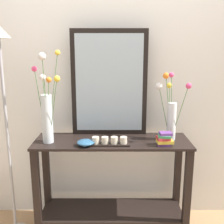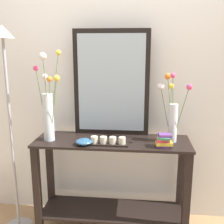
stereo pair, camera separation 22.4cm
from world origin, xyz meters
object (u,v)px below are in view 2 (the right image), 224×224
at_px(vase_right, 172,112).
at_px(candle_tray, 108,141).
at_px(decorative_bowl, 84,142).
at_px(book_stack, 164,141).
at_px(floor_lamp, 8,98).
at_px(mirror_leaning, 111,83).
at_px(tall_vase_left, 48,109).
at_px(console_table, 112,178).

bearing_deg(vase_right, candle_tray, -163.99).
xyz_separation_m(decorative_bowl, book_stack, (0.62, 0.01, 0.02)).
bearing_deg(decorative_bowl, floor_lamp, 174.05).
xyz_separation_m(mirror_leaning, tall_vase_left, (-0.49, -0.23, -0.19)).
xyz_separation_m(decorative_bowl, floor_lamp, (-0.64, 0.07, 0.32)).
bearing_deg(vase_right, floor_lamp, -175.79).
bearing_deg(mirror_leaning, decorative_bowl, -120.73).
bearing_deg(vase_right, mirror_leaning, 164.20).
height_order(mirror_leaning, tall_vase_left, mirror_leaning).
relative_size(console_table, decorative_bowl, 9.28).
distance_m(console_table, mirror_leaning, 0.82).
bearing_deg(tall_vase_left, book_stack, -4.10).
relative_size(vase_right, decorative_bowl, 4.03).
distance_m(candle_tray, decorative_bowl, 0.19).
xyz_separation_m(candle_tray, book_stack, (0.43, -0.01, 0.02)).
bearing_deg(console_table, mirror_leaning, 97.71).
bearing_deg(book_stack, decorative_bowl, -178.80).
relative_size(candle_tray, book_stack, 2.40).
height_order(console_table, decorative_bowl, decorative_bowl).
bearing_deg(tall_vase_left, candle_tray, -6.91).
height_order(decorative_bowl, floor_lamp, floor_lamp).
xyz_separation_m(mirror_leaning, floor_lamp, (-0.82, -0.24, -0.10)).
distance_m(tall_vase_left, decorative_bowl, 0.40).
distance_m(console_table, book_stack, 0.58).
xyz_separation_m(vase_right, decorative_bowl, (-0.69, -0.16, -0.22)).
height_order(mirror_leaning, vase_right, mirror_leaning).
xyz_separation_m(tall_vase_left, vase_right, (1.00, 0.08, -0.03)).
bearing_deg(candle_tray, decorative_bowl, -174.10).
height_order(console_table, candle_tray, candle_tray).
bearing_deg(vase_right, console_table, -176.21).
bearing_deg(mirror_leaning, floor_lamp, -163.56).
relative_size(console_table, vase_right, 2.30).
bearing_deg(tall_vase_left, console_table, 5.78).
bearing_deg(floor_lamp, candle_tray, -3.26).
height_order(mirror_leaning, floor_lamp, floor_lamp).
height_order(vase_right, candle_tray, vase_right).
relative_size(tall_vase_left, decorative_bowl, 5.30).
xyz_separation_m(tall_vase_left, floor_lamp, (-0.33, -0.01, 0.08)).
distance_m(mirror_leaning, candle_tray, 0.52).
xyz_separation_m(mirror_leaning, book_stack, (0.44, -0.30, -0.40)).
xyz_separation_m(console_table, mirror_leaning, (-0.02, 0.18, 0.80)).
height_order(candle_tray, floor_lamp, floor_lamp).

